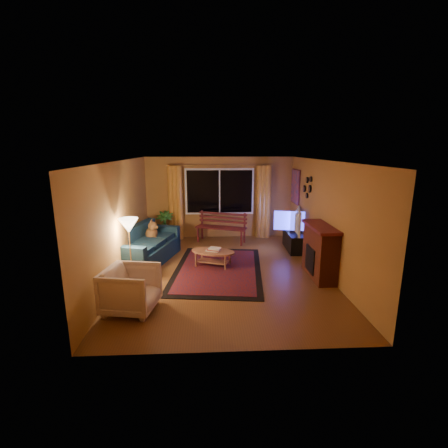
{
  "coord_description": "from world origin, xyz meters",
  "views": [
    {
      "loc": [
        -0.38,
        -6.98,
        2.78
      ],
      "look_at": [
        0.0,
        0.3,
        1.05
      ],
      "focal_mm": 26.0,
      "sensor_mm": 36.0,
      "label": 1
    }
  ],
  "objects_px": {
    "bench": "(221,235)",
    "tv_console": "(294,241)",
    "floor_lamp": "(130,251)",
    "armchair": "(131,287)",
    "coffee_table": "(213,258)",
    "sofa": "(147,245)"
  },
  "relations": [
    {
      "from": "bench",
      "to": "tv_console",
      "type": "relative_size",
      "value": 1.28
    },
    {
      "from": "floor_lamp",
      "to": "tv_console",
      "type": "distance_m",
      "value": 4.48
    },
    {
      "from": "armchair",
      "to": "coffee_table",
      "type": "relative_size",
      "value": 0.82
    },
    {
      "from": "bench",
      "to": "coffee_table",
      "type": "distance_m",
      "value": 2.02
    },
    {
      "from": "floor_lamp",
      "to": "tv_console",
      "type": "height_order",
      "value": "floor_lamp"
    },
    {
      "from": "sofa",
      "to": "floor_lamp",
      "type": "distance_m",
      "value": 1.2
    },
    {
      "from": "sofa",
      "to": "armchair",
      "type": "relative_size",
      "value": 2.48
    },
    {
      "from": "armchair",
      "to": "coffee_table",
      "type": "height_order",
      "value": "armchair"
    },
    {
      "from": "floor_lamp",
      "to": "coffee_table",
      "type": "bearing_deg",
      "value": 24.45
    },
    {
      "from": "bench",
      "to": "sofa",
      "type": "xyz_separation_m",
      "value": [
        -1.9,
        -1.61,
        0.21
      ]
    },
    {
      "from": "armchair",
      "to": "bench",
      "type": "bearing_deg",
      "value": -12.57
    },
    {
      "from": "floor_lamp",
      "to": "tv_console",
      "type": "xyz_separation_m",
      "value": [
        4.0,
        1.98,
        -0.43
      ]
    },
    {
      "from": "sofa",
      "to": "tv_console",
      "type": "height_order",
      "value": "sofa"
    },
    {
      "from": "coffee_table",
      "to": "tv_console",
      "type": "xyz_separation_m",
      "value": [
        2.26,
        1.19,
        0.05
      ]
    },
    {
      "from": "armchair",
      "to": "sofa",
      "type": "bearing_deg",
      "value": 14.28
    },
    {
      "from": "bench",
      "to": "armchair",
      "type": "height_order",
      "value": "armchair"
    },
    {
      "from": "bench",
      "to": "sofa",
      "type": "height_order",
      "value": "sofa"
    },
    {
      "from": "floor_lamp",
      "to": "coffee_table",
      "type": "xyz_separation_m",
      "value": [
        1.74,
        0.79,
        -0.48
      ]
    },
    {
      "from": "tv_console",
      "to": "armchair",
      "type": "bearing_deg",
      "value": -135.99
    },
    {
      "from": "bench",
      "to": "coffee_table",
      "type": "xyz_separation_m",
      "value": [
        -0.28,
        -2.0,
        -0.03
      ]
    },
    {
      "from": "bench",
      "to": "tv_console",
      "type": "xyz_separation_m",
      "value": [
        1.98,
        -0.81,
        0.02
      ]
    },
    {
      "from": "armchair",
      "to": "tv_console",
      "type": "relative_size",
      "value": 0.74
    }
  ]
}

